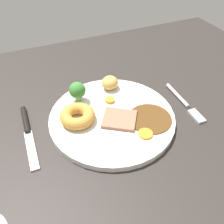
% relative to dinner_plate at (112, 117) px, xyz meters
% --- Properties ---
extents(dining_table, '(1.20, 0.84, 0.04)m').
position_rel_dinner_plate_xyz_m(dining_table, '(0.02, -0.01, -0.02)').
color(dining_table, '#2B2623').
rests_on(dining_table, ground).
extents(dinner_plate, '(0.28, 0.28, 0.01)m').
position_rel_dinner_plate_xyz_m(dinner_plate, '(0.00, 0.00, 0.00)').
color(dinner_plate, white).
rests_on(dinner_plate, dining_table).
extents(gravy_pool, '(0.10, 0.10, 0.00)m').
position_rel_dinner_plate_xyz_m(gravy_pool, '(-0.07, 0.04, 0.01)').
color(gravy_pool, '#563819').
rests_on(gravy_pool, dinner_plate).
extents(meat_slice_main, '(0.09, 0.09, 0.01)m').
position_rel_dinner_plate_xyz_m(meat_slice_main, '(-0.01, 0.02, 0.01)').
color(meat_slice_main, '#9E664C').
rests_on(meat_slice_main, dinner_plate).
extents(yorkshire_pudding, '(0.08, 0.08, 0.03)m').
position_rel_dinner_plate_xyz_m(yorkshire_pudding, '(0.08, -0.01, 0.02)').
color(yorkshire_pudding, '#C68938').
rests_on(yorkshire_pudding, dinner_plate).
extents(roast_potato_left, '(0.06, 0.06, 0.03)m').
position_rel_dinner_plate_xyz_m(roast_potato_left, '(-0.04, -0.10, 0.02)').
color(roast_potato_left, tan).
rests_on(roast_potato_left, dinner_plate).
extents(carrot_coin_front, '(0.03, 0.03, 0.00)m').
position_rel_dinner_plate_xyz_m(carrot_coin_front, '(-0.04, 0.08, 0.01)').
color(carrot_coin_front, orange).
rests_on(carrot_coin_front, dinner_plate).
extents(carrot_coin_back, '(0.02, 0.02, 0.01)m').
position_rel_dinner_plate_xyz_m(carrot_coin_back, '(-0.01, -0.05, 0.01)').
color(carrot_coin_back, orange).
rests_on(carrot_coin_back, dinner_plate).
extents(broccoli_floret, '(0.04, 0.04, 0.05)m').
position_rel_dinner_plate_xyz_m(broccoli_floret, '(0.05, -0.08, 0.04)').
color(broccoli_floret, '#8CB766').
rests_on(broccoli_floret, dinner_plate).
extents(fork, '(0.02, 0.15, 0.01)m').
position_rel_dinner_plate_xyz_m(fork, '(-0.19, 0.02, -0.00)').
color(fork, silver).
rests_on(fork, dining_table).
extents(knife, '(0.02, 0.19, 0.01)m').
position_rel_dinner_plate_xyz_m(knife, '(0.18, -0.04, -0.00)').
color(knife, black).
rests_on(knife, dining_table).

